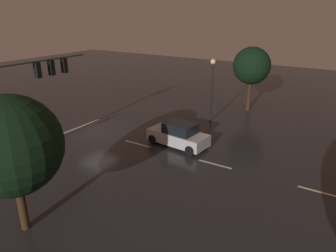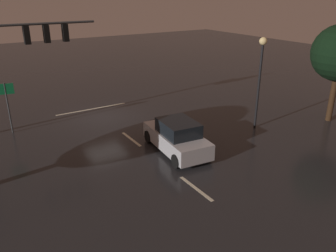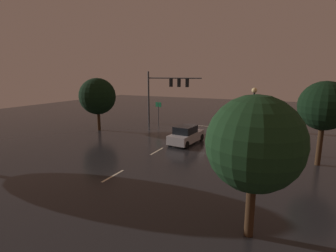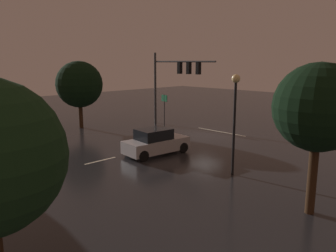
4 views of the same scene
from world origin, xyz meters
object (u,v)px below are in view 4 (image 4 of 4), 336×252
object	(u,v)px
street_lamp_left_kerb	(235,106)
tree_left_near	(318,108)
tree_right_near	(79,84)
route_sign	(164,103)
traffic_signal_assembly	(175,75)
car_approaching	(156,142)

from	to	relation	value
street_lamp_left_kerb	tree_left_near	distance (m)	5.14
tree_left_near	tree_right_near	world-z (taller)	tree_right_near
route_sign	traffic_signal_assembly	bearing A→B (deg)	-159.40
tree_left_near	route_sign	bearing A→B (deg)	-26.39
car_approaching	tree_left_near	bearing A→B (deg)	172.45
car_approaching	street_lamp_left_kerb	world-z (taller)	street_lamp_left_kerb
street_lamp_left_kerb	traffic_signal_assembly	bearing A→B (deg)	-32.42
traffic_signal_assembly	car_approaching	world-z (taller)	traffic_signal_assembly
street_lamp_left_kerb	tree_right_near	xyz separation A→B (m)	(17.15, -0.88, 0.24)
tree_left_near	tree_right_near	distance (m)	22.13
traffic_signal_assembly	street_lamp_left_kerb	xyz separation A→B (m)	(-11.53, 7.32, -1.04)
route_sign	tree_left_near	size ratio (longest dim) A/B	0.50
traffic_signal_assembly	car_approaching	bearing A→B (deg)	127.01
street_lamp_left_kerb	tree_right_near	size ratio (longest dim) A/B	0.88
car_approaching	route_sign	bearing A→B (deg)	-47.11
street_lamp_left_kerb	tree_right_near	bearing A→B (deg)	-2.95
traffic_signal_assembly	tree_left_near	world-z (taller)	traffic_signal_assembly
car_approaching	street_lamp_left_kerb	bearing A→B (deg)	-177.63
car_approaching	route_sign	world-z (taller)	route_sign
street_lamp_left_kerb	car_approaching	bearing A→B (deg)	2.37
car_approaching	tree_right_near	bearing A→B (deg)	-5.67
car_approaching	tree_left_near	world-z (taller)	tree_left_near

